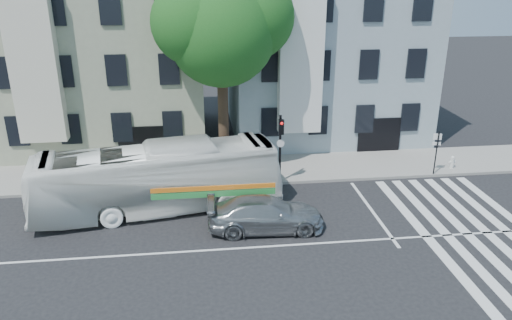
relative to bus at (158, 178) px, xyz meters
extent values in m
plane|color=black|center=(3.30, -3.90, -1.57)|extent=(120.00, 120.00, 0.00)
cube|color=gray|center=(3.30, 4.10, -1.49)|extent=(80.00, 4.00, 0.15)
cube|color=gray|center=(-3.70, 11.10, 3.93)|extent=(12.00, 10.00, 11.00)
cube|color=#889BA2|center=(10.30, 11.10, 3.93)|extent=(12.00, 10.00, 11.00)
cylinder|color=#2D2116|center=(3.30, 4.60, 1.03)|extent=(0.56, 0.56, 5.20)
sphere|color=#164616|center=(3.30, 4.60, 5.93)|extent=(5.60, 5.60, 5.60)
sphere|color=#164616|center=(4.90, 5.00, 6.63)|extent=(4.40, 4.40, 4.40)
sphere|color=#164616|center=(1.90, 4.30, 6.43)|extent=(4.20, 4.20, 4.20)
sphere|color=#164616|center=(2.70, 5.20, 4.93)|extent=(3.40, 3.40, 3.40)
imported|color=white|center=(0.00, 0.00, 0.00)|extent=(4.50, 11.54, 3.14)
imported|color=#A4A7AB|center=(4.65, -2.44, -0.85)|extent=(2.22, 5.05, 1.44)
cylinder|color=black|center=(6.01, 2.15, 0.30)|extent=(0.12, 0.12, 3.74)
cube|color=black|center=(6.01, 1.90, 1.64)|extent=(0.25, 0.20, 0.76)
sphere|color=red|center=(6.01, 1.77, 1.86)|extent=(0.14, 0.14, 0.14)
cylinder|color=white|center=(6.01, 2.00, 0.75)|extent=(0.39, 0.03, 0.39)
cylinder|color=silver|center=(15.81, 2.90, -1.13)|extent=(0.23, 0.23, 0.57)
sphere|color=silver|center=(15.81, 2.90, -0.82)|extent=(0.21, 0.21, 0.21)
cylinder|color=silver|center=(15.81, 2.90, -1.05)|extent=(0.40, 0.21, 0.13)
cylinder|color=black|center=(14.43, 2.20, -0.21)|extent=(0.07, 0.07, 2.42)
cube|color=white|center=(14.43, 2.30, 0.66)|extent=(0.43, 0.13, 0.34)
cube|color=white|center=(14.43, 2.30, 0.28)|extent=(0.43, 0.13, 0.17)
camera|label=1|loc=(1.98, -21.28, 9.06)|focal=35.00mm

